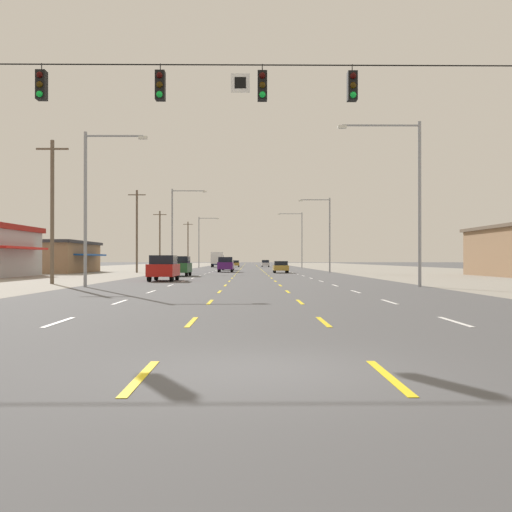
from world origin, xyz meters
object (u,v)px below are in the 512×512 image
Objects in this scene: suv_far_left_nearest at (164,268)px; streetlight_left_row_0 at (92,197)px; box_truck_far_left_farther at (217,259)px; streetlight_left_row_2 at (201,239)px; streetlight_right_row_1 at (326,229)px; sedan_inner_left_farthest at (235,264)px; hatchback_inner_right_distant_a at (265,263)px; streetlight_right_row_0 at (411,189)px; suv_inner_left_midfar at (226,264)px; streetlight_left_row_1 at (176,224)px; streetlight_right_row_2 at (299,236)px; sedan_inner_right_mid at (281,267)px; sedan_inner_left_far at (228,265)px; suv_far_left_near at (180,266)px.

suv_far_left_nearest is 0.52× the size of streetlight_left_row_0.
box_truck_far_left_farther is 0.72× the size of streetlight_left_row_2.
streetlight_left_row_0 is at bearing -115.36° from streetlight_right_row_1.
sedan_inner_left_farthest is at bearing 86.25° from streetlight_left_row_0.
streetlight_right_row_0 is (6.23, -98.58, 5.14)m from hatchback_inner_right_distant_a.
suv_inner_left_midfar is at bearing -90.00° from sedan_inner_left_farthest.
streetlight_left_row_0 is at bearing -91.58° from box_truck_far_left_farther.
streetlight_left_row_1 is (-2.84, 30.88, 5.19)m from suv_far_left_nearest.
streetlight_right_row_2 reaches higher than streetlight_left_row_1.
suv_inner_left_midfar reaches higher than sedan_inner_left_farthest.
sedan_inner_right_mid is 1.00× the size of sedan_inner_left_far.
streetlight_left_row_2 is (-2.58, -11.87, 3.95)m from box_truck_far_left_farther.
suv_far_left_near is at bearing -96.38° from sedan_inner_left_far.
suv_far_left_near is 0.51× the size of streetlight_right_row_1.
streetlight_left_row_1 reaches higher than sedan_inner_right_mid.
streetlight_right_row_2 reaches higher than suv_inner_left_midfar.
streetlight_right_row_1 is at bearing 61.75° from suv_far_left_nearest.
suv_inner_left_midfar reaches higher than sedan_inner_left_far.
sedan_inner_left_far is at bearing 83.71° from streetlight_left_row_0.
suv_inner_left_midfar is 8.44m from streetlight_left_row_1.
box_truck_far_left_farther is at bearing 144.81° from streetlight_right_row_2.
streetlight_left_row_0 is at bearing -98.45° from suv_inner_left_midfar.
streetlight_left_row_2 is at bearing 115.34° from streetlight_right_row_1.
suv_far_left_nearest reaches higher than sedan_inner_right_mid.
streetlight_right_row_0 reaches higher than hatchback_inner_right_distant_a.
sedan_inner_right_mid is 14.76m from streetlight_left_row_1.
suv_inner_left_midfar is 1.26× the size of hatchback_inner_right_distant_a.
suv_far_left_nearest is at bearing -102.92° from streetlight_right_row_2.
streetlight_left_row_0 reaches higher than hatchback_inner_right_distant_a.
streetlight_left_row_1 is 1.07× the size of streetlight_left_row_2.
sedan_inner_left_farthest is (3.51, 87.48, -0.27)m from suv_far_left_nearest.
sedan_inner_left_far is 0.45× the size of streetlight_left_row_2.
streetlight_right_row_1 is at bearing -72.31° from box_truck_far_left_farther.
hatchback_inner_right_distant_a is at bearing 83.39° from suv_far_left_nearest.
streetlight_left_row_2 is (-2.57, 58.33, 4.76)m from suv_far_left_near.
streetlight_left_row_0 is 19.37m from streetlight_right_row_0.
streetlight_left_row_2 is (-6.40, 39.15, 4.76)m from suv_inner_left_midfar.
hatchback_inner_right_distant_a is 0.39× the size of streetlight_left_row_2.
sedan_inner_right_mid is 1.15× the size of hatchback_inner_right_distant_a.
streetlight_left_row_1 is (-2.53, -53.02, 4.38)m from box_truck_far_left_farther.
suv_far_left_near is 0.49× the size of streetlight_right_row_0.
streetlight_left_row_2 reaches higher than box_truck_far_left_farther.
streetlight_right_row_2 reaches higher than sedan_inner_left_farthest.
suv_inner_left_midfar is 0.46× the size of streetlight_left_row_1.
suv_inner_left_midfar is 0.49× the size of streetlight_right_row_0.
streetlight_right_row_1 is at bearing -76.98° from sedan_inner_left_farthest.
streetlight_left_row_1 is 1.12× the size of streetlight_right_row_1.
suv_far_left_near is at bearing 83.84° from streetlight_left_row_0.
hatchback_inner_right_distant_a is at bearing 22.73° from box_truck_far_left_farther.
streetlight_right_row_2 is at bearing 64.80° from streetlight_left_row_1.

